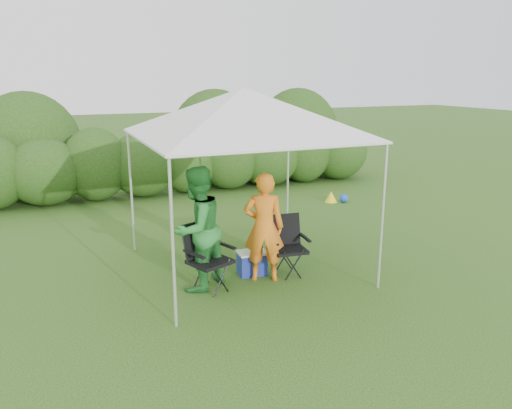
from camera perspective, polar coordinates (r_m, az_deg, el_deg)
name	(u,v)px	position (r m, az deg, el deg)	size (l,w,h in m)	color
ground	(257,278)	(7.70, 0.08, -8.40)	(70.00, 70.00, 0.00)	#3A621F
hedge	(171,162)	(13.04, -9.65, 4.77)	(11.94, 1.53, 1.80)	#2D5119
canopy	(244,113)	(7.57, -1.41, 10.47)	(3.10, 3.10, 2.83)	silver
chair_right	(287,241)	(7.75, 3.57, -4.18)	(0.61, 0.56, 0.91)	black
chair_left	(206,252)	(7.19, -5.75, -5.43)	(0.73, 0.70, 0.97)	black
man	(264,227)	(7.38, 0.90, -2.61)	(0.60, 0.39, 1.65)	orange
woman	(197,229)	(7.11, -6.73, -2.78)	(0.87, 0.68, 1.79)	#2A8233
cooler	(252,263)	(7.78, -0.47, -6.67)	(0.46, 0.35, 0.37)	#22329C
bottle	(257,245)	(7.66, 0.06, -4.69)	(0.06, 0.06, 0.21)	#592D0C
lawn_toy	(334,197)	(12.29, 8.94, 0.84)	(0.51, 0.43, 0.26)	yellow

